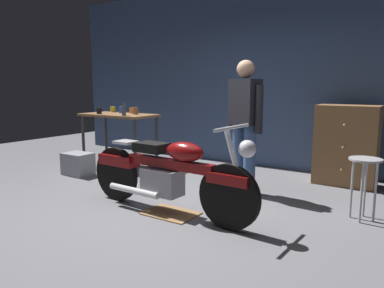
# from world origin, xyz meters

# --- Properties ---
(ground_plane) EXTENTS (12.00, 12.00, 0.00)m
(ground_plane) POSITION_xyz_m (0.00, 0.00, 0.00)
(ground_plane) COLOR slate
(back_wall) EXTENTS (8.00, 0.12, 3.10)m
(back_wall) POSITION_xyz_m (0.00, 2.80, 1.55)
(back_wall) COLOR #384C70
(back_wall) RESTS_ON ground_plane
(workbench) EXTENTS (1.30, 0.64, 0.90)m
(workbench) POSITION_xyz_m (-1.85, 1.36, 0.79)
(workbench) COLOR brown
(workbench) RESTS_ON ground_plane
(motorcycle) EXTENTS (2.19, 0.60, 1.00)m
(motorcycle) POSITION_xyz_m (0.20, -0.00, 0.45)
(motorcycle) COLOR black
(motorcycle) RESTS_ON ground_plane
(person_standing) EXTENTS (0.54, 0.34, 1.67)m
(person_standing) POSITION_xyz_m (0.55, 1.14, 0.93)
(person_standing) COLOR #405F94
(person_standing) RESTS_ON ground_plane
(shop_stool) EXTENTS (0.32, 0.32, 0.64)m
(shop_stool) POSITION_xyz_m (1.98, 0.95, 0.50)
(shop_stool) COLOR #B2B2B7
(shop_stool) RESTS_ON ground_plane
(wooden_dresser) EXTENTS (0.80, 0.47, 1.10)m
(wooden_dresser) POSITION_xyz_m (1.55, 2.30, 0.55)
(wooden_dresser) COLOR brown
(wooden_dresser) RESTS_ON ground_plane
(drip_tray) EXTENTS (0.56, 0.40, 0.01)m
(drip_tray) POSITION_xyz_m (0.25, 0.00, 0.01)
(drip_tray) COLOR olive
(drip_tray) RESTS_ON ground_plane
(storage_bin) EXTENTS (0.44, 0.32, 0.34)m
(storage_bin) POSITION_xyz_m (-2.00, 0.61, 0.17)
(storage_bin) COLOR gray
(storage_bin) RESTS_ON ground_plane
(mug_orange_travel) EXTENTS (0.11, 0.07, 0.09)m
(mug_orange_travel) POSITION_xyz_m (-1.75, 1.59, 0.95)
(mug_orange_travel) COLOR orange
(mug_orange_travel) RESTS_ON workbench
(mug_black_matte) EXTENTS (0.12, 0.08, 0.10)m
(mug_black_matte) POSITION_xyz_m (-2.11, 1.19, 0.95)
(mug_black_matte) COLOR black
(mug_black_matte) RESTS_ON workbench
(mug_brown_stoneware) EXTENTS (0.11, 0.08, 0.11)m
(mug_brown_stoneware) POSITION_xyz_m (-1.55, 1.45, 0.96)
(mug_brown_stoneware) COLOR brown
(mug_brown_stoneware) RESTS_ON workbench
(mug_blue_enamel) EXTENTS (0.12, 0.09, 0.11)m
(mug_blue_enamel) POSITION_xyz_m (-1.96, 1.54, 0.96)
(mug_blue_enamel) COLOR #2D51AD
(mug_blue_enamel) RESTS_ON workbench
(mug_yellow_tall) EXTENTS (0.12, 0.09, 0.10)m
(mug_yellow_tall) POSITION_xyz_m (-2.22, 1.60, 0.95)
(mug_yellow_tall) COLOR yellow
(mug_yellow_tall) RESTS_ON workbench
(bottle) EXTENTS (0.06, 0.06, 0.24)m
(bottle) POSITION_xyz_m (-1.50, 1.13, 1.00)
(bottle) COLOR #3F4C59
(bottle) RESTS_ON workbench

